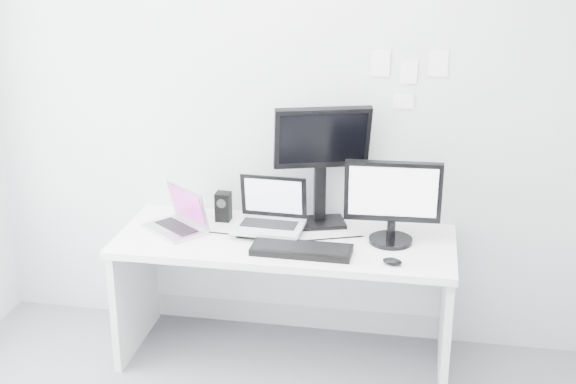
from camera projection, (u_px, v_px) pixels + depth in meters
The scene contains 13 objects.
back_wall at pixel (296, 109), 4.28m from camera, with size 3.60×3.60×0.00m, color silver.
desk at pixel (285, 299), 4.29m from camera, with size 1.80×0.70×0.73m, color white.
macbook at pixel (173, 210), 4.22m from camera, with size 0.33×0.25×0.25m, color #B8B8BD.
speaker at pixel (223, 206), 4.38m from camera, with size 0.08×0.08×0.16m, color black.
dell_laptop at pixel (268, 208), 4.17m from camera, with size 0.37×0.29×0.31m, color silver.
rear_monitor at pixel (321, 164), 4.23m from camera, with size 0.52×0.19×0.70m, color black.
samsung_monitor at pixel (392, 201), 4.04m from camera, with size 0.50×0.23×0.46m, color black.
keyboard at pixel (302, 250), 3.98m from camera, with size 0.51×0.18×0.03m, color black.
mouse at pixel (392, 261), 3.85m from camera, with size 0.10×0.06×0.03m, color black.
wall_note_0 at pixel (381, 63), 4.11m from camera, with size 0.10×0.00×0.14m, color white.
wall_note_1 at pixel (409, 72), 4.10m from camera, with size 0.09×0.00×0.13m, color white.
wall_note_2 at pixel (438, 63), 4.06m from camera, with size 0.10×0.00×0.14m, color white.
wall_note_3 at pixel (403, 101), 4.15m from camera, with size 0.11×0.00×0.08m, color white.
Camera 1 is at (0.69, -2.52, 2.37)m, focal length 48.73 mm.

